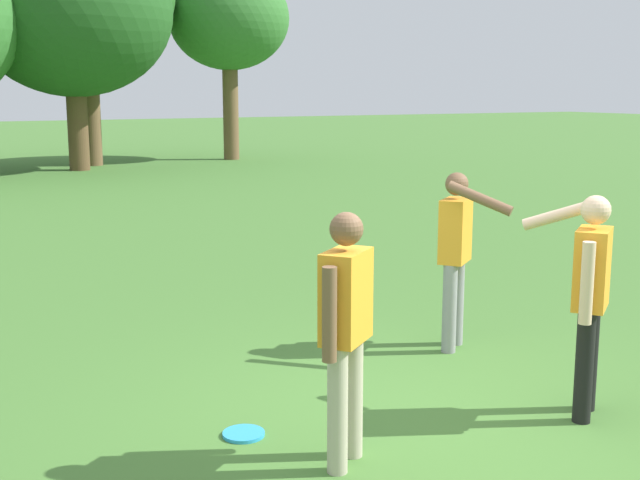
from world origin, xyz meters
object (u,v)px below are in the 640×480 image
object	(u,v)px
person_thrower	(346,323)
tree_back_right	(229,20)
person_bystander	(589,289)
frisbee	(244,434)
tree_slender_mid	(72,11)
person_catcher	(456,247)

from	to	relation	value
person_thrower	tree_back_right	world-z (taller)	tree_back_right
person_thrower	person_bystander	xyz separation A→B (m)	(1.95, -0.11, 0.02)
frisbee	tree_slender_mid	size ratio (longest dim) A/B	0.04
frisbee	tree_back_right	xyz separation A→B (m)	(8.36, 21.29, 4.61)
tree_slender_mid	tree_back_right	distance (m)	5.57
person_bystander	person_catcher	bearing A→B (deg)	85.80
person_bystander	tree_back_right	size ratio (longest dim) A/B	0.26
person_thrower	frisbee	xyz separation A→B (m)	(-0.41, 0.71, -0.93)
person_thrower	frisbee	size ratio (longest dim) A/B	5.56
person_catcher	person_bystander	size ratio (longest dim) A/B	1.00
tree_back_right	person_catcher	bearing A→B (deg)	-106.07
person_catcher	person_bystander	bearing A→B (deg)	-94.20
person_thrower	tree_slender_mid	distance (m)	21.01
person_catcher	tree_slender_mid	bearing A→B (deg)	88.51
person_thrower	person_catcher	bearing A→B (deg)	38.12
person_catcher	tree_slender_mid	distance (m)	19.26
frisbee	tree_slender_mid	xyz separation A→B (m)	(2.98, 19.84, 4.53)
person_catcher	tree_slender_mid	xyz separation A→B (m)	(0.49, 18.92, 3.58)
tree_slender_mid	person_thrower	bearing A→B (deg)	-97.12
person_thrower	frisbee	world-z (taller)	person_thrower
person_bystander	tree_back_right	xyz separation A→B (m)	(6.00, 22.11, 3.66)
tree_back_right	person_thrower	bearing A→B (deg)	-109.86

